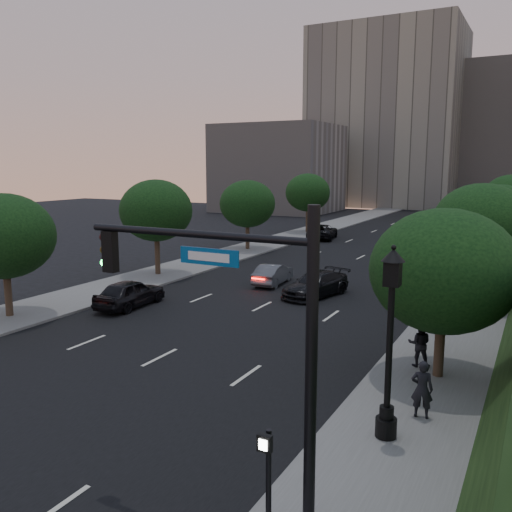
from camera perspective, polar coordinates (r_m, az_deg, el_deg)
The scene contains 26 objects.
ground at distance 19.21m, azimuth -19.60°, elevation -14.67°, with size 160.00×160.00×0.00m, color black.
road_surface at distance 44.32m, azimuth 10.21°, elevation -0.53°, with size 16.00×140.00×0.02m, color black.
sidewalk_right at distance 42.39m, azimuth 23.51°, elevation -1.56°, with size 4.50×140.00×0.15m, color slate.
sidewalk_left at distance 48.37m, azimuth -1.42°, elevation 0.54°, with size 4.50×140.00×0.15m, color slate.
office_block_left at distance 107.43m, azimuth 13.65°, elevation 13.81°, with size 26.00×20.00×32.00m, color gray.
office_block_mid at distance 113.94m, azimuth 24.87°, elevation 11.43°, with size 22.00×18.00×26.00m, color #A59F97.
office_block_filler at distance 90.53m, azimuth 2.36°, elevation 9.19°, with size 18.00×16.00×14.00m, color #A59F97.
tree_right_a at distance 20.15m, azimuth 19.17°, elevation -1.50°, with size 5.20×5.20×6.24m.
tree_right_b at distance 31.89m, azimuth 22.63°, elevation 3.12°, with size 5.20×5.20×6.74m.
tree_right_c at distance 44.84m, azimuth 24.23°, elevation 4.06°, with size 5.20×5.20×6.24m.
tree_right_d at distance 58.75m, azimuth 25.24°, elevation 5.60°, with size 5.20×5.20×6.74m.
tree_left_a at distance 29.59m, azimuth -25.03°, elevation 1.90°, with size 5.00×5.00×6.34m.
tree_left_b at distance 37.94m, azimuth -10.48°, elevation 4.72°, with size 5.00×5.00×6.71m.
tree_left_c at distance 48.78m, azimuth -0.91°, elevation 5.51°, with size 5.00×5.00×6.34m.
tree_left_d at distance 61.37m, azimuth 5.46°, elevation 6.67°, with size 5.00×5.00×6.71m.
traffic_signal_mast at distance 11.19m, azimuth 0.52°, elevation -11.63°, with size 5.68×0.56×7.00m.
street_lamp at distance 15.52m, azimuth 13.84°, elevation -9.81°, with size 0.64×0.64×5.62m.
pedestrian_signal at distance 11.76m, azimuth 1.21°, elevation -21.98°, with size 0.30×0.33×2.50m.
sedan_near_left at distance 30.42m, azimuth -13.13°, elevation -3.82°, with size 1.84×4.56×1.55m, color black.
sedan_mid_left at distance 35.23m, azimuth 1.81°, elevation -1.91°, with size 1.43×4.09×1.35m, color #53555A.
sedan_far_left at distance 56.89m, azimuth 7.00°, elevation 2.55°, with size 2.55×5.54×1.54m, color black.
sedan_near_right at distance 32.18m, azimuth 6.31°, elevation -2.99°, with size 2.02×4.98×1.44m, color black.
sedan_far_right at distance 54.11m, azimuth 19.24°, elevation 1.75°, with size 1.89×4.70×1.60m, color slate.
pedestrian_a at distance 17.51m, azimuth 17.08°, elevation -13.24°, with size 0.65×0.43×1.79m, color black.
pedestrian_b at distance 21.62m, azimuth 16.83°, elevation -8.82°, with size 0.86×0.67×1.77m, color black.
pedestrian_c at distance 26.00m, azimuth 18.76°, elevation -6.01°, with size 0.93×0.39×1.59m, color black.
Camera 1 is at (13.23, -11.59, 7.73)m, focal length 38.00 mm.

